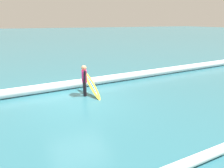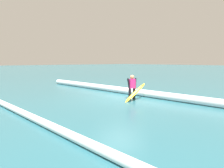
# 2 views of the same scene
# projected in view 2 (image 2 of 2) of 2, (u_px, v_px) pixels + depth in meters

# --- Properties ---
(ground_plane) EXTENTS (191.74, 191.74, 0.00)m
(ground_plane) POSITION_uv_depth(u_px,v_px,m) (120.00, 99.00, 11.22)
(ground_plane) COLOR #2B6876
(surfer) EXTENTS (0.27, 0.59, 1.33)m
(surfer) POSITION_uv_depth(u_px,v_px,m) (132.00, 86.00, 11.06)
(surfer) COLOR black
(surfer) RESTS_ON ground_plane
(surfboard) EXTENTS (0.38, 1.63, 0.88)m
(surfboard) POSITION_uv_depth(u_px,v_px,m) (135.00, 92.00, 10.81)
(surfboard) COLOR yellow
(surfboard) RESTS_ON ground_plane
(wave_crest_foreground) EXTENTS (24.44, 2.20, 0.40)m
(wave_crest_foreground) POSITION_uv_depth(u_px,v_px,m) (188.00, 99.00, 10.16)
(wave_crest_foreground) COLOR white
(wave_crest_foreground) RESTS_ON ground_plane
(wave_crest_midground) EXTENTS (15.69, 1.09, 0.24)m
(wave_crest_midground) POSITION_uv_depth(u_px,v_px,m) (16.00, 110.00, 8.21)
(wave_crest_midground) COLOR white
(wave_crest_midground) RESTS_ON ground_plane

